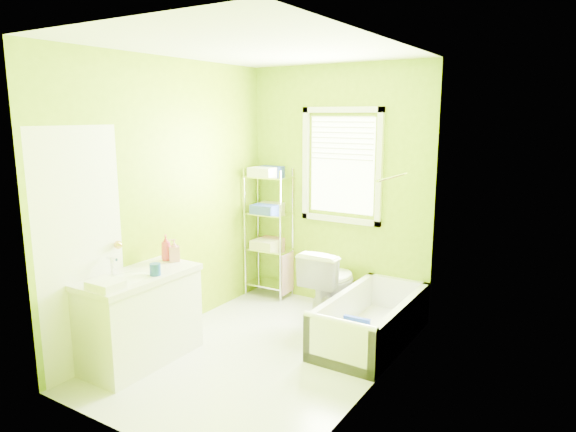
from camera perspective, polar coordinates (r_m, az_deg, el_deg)
The scene contains 9 objects.
ground at distance 4.72m, azimuth -2.92°, elevation -14.94°, with size 2.90×2.90×0.00m, color silver.
room_envelope at distance 4.27m, azimuth -3.12°, elevation 4.03°, with size 2.14×2.94×2.62m.
window at distance 5.47m, azimuth 5.96°, elevation 6.25°, with size 0.92×0.05×1.22m.
door at distance 4.40m, azimuth -21.94°, elevation -3.83°, with size 0.09×0.80×2.00m.
right_wall_decor at distance 3.80m, azimuth 9.63°, elevation -0.47°, with size 0.04×1.48×1.17m.
bathtub at distance 4.92m, azimuth 9.06°, elevation -12.12°, with size 0.66×1.40×0.45m.
toilet at distance 5.35m, azimuth 4.67°, elevation -7.41°, with size 0.42×0.74×0.75m, color white.
vanity at distance 4.60m, azimuth -16.15°, elevation -10.47°, with size 0.53×1.03×1.01m.
wire_shelf_unit at distance 5.86m, azimuth -2.09°, elevation -0.29°, with size 0.52×0.41×1.51m.
Camera 1 is at (2.44, -3.47, 2.08)m, focal length 32.00 mm.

